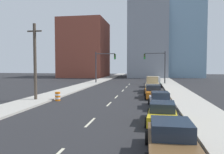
{
  "coord_description": "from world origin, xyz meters",
  "views": [
    {
      "loc": [
        3.83,
        -0.82,
        3.81
      ],
      "look_at": [
        -1.2,
        29.1,
        2.2
      ],
      "focal_mm": 35.0,
      "sensor_mm": 36.0,
      "label": 1
    }
  ],
  "objects_px": {
    "sedan_brown": "(171,141)",
    "pickup_truck_tan": "(152,86)",
    "sedan_orange": "(153,92)",
    "sedan_yellow": "(162,113)",
    "box_truck_black": "(154,82)",
    "utility_pole_left_mid": "(35,61)",
    "sedan_green": "(154,81)",
    "sedan_silver": "(160,100)",
    "traffic_barrel": "(58,96)",
    "traffic_signal_right": "(159,63)",
    "traffic_signal_left": "(101,63)"
  },
  "relations": [
    {
      "from": "utility_pole_left_mid",
      "to": "sedan_orange",
      "type": "relative_size",
      "value": 1.77
    },
    {
      "from": "utility_pole_left_mid",
      "to": "sedan_yellow",
      "type": "height_order",
      "value": "utility_pole_left_mid"
    },
    {
      "from": "sedan_orange",
      "to": "traffic_signal_left",
      "type": "bearing_deg",
      "value": 115.55
    },
    {
      "from": "traffic_barrel",
      "to": "sedan_green",
      "type": "distance_m",
      "value": 25.91
    },
    {
      "from": "sedan_silver",
      "to": "traffic_signal_left",
      "type": "bearing_deg",
      "value": 110.8
    },
    {
      "from": "sedan_silver",
      "to": "traffic_signal_right",
      "type": "bearing_deg",
      "value": 84.96
    },
    {
      "from": "sedan_brown",
      "to": "sedan_orange",
      "type": "relative_size",
      "value": 0.92
    },
    {
      "from": "sedan_orange",
      "to": "sedan_yellow",
      "type": "bearing_deg",
      "value": -90.98
    },
    {
      "from": "traffic_barrel",
      "to": "box_truck_black",
      "type": "relative_size",
      "value": 0.17
    },
    {
      "from": "box_truck_black",
      "to": "sedan_green",
      "type": "relative_size",
      "value": 1.22
    },
    {
      "from": "pickup_truck_tan",
      "to": "sedan_yellow",
      "type": "bearing_deg",
      "value": -88.24
    },
    {
      "from": "traffic_signal_right",
      "to": "sedan_silver",
      "type": "relative_size",
      "value": 1.52
    },
    {
      "from": "sedan_silver",
      "to": "box_truck_black",
      "type": "distance_m",
      "value": 19.37
    },
    {
      "from": "sedan_brown",
      "to": "pickup_truck_tan",
      "type": "bearing_deg",
      "value": 90.36
    },
    {
      "from": "box_truck_black",
      "to": "sedan_green",
      "type": "bearing_deg",
      "value": 85.82
    },
    {
      "from": "traffic_signal_left",
      "to": "sedan_yellow",
      "type": "height_order",
      "value": "traffic_signal_left"
    },
    {
      "from": "sedan_brown",
      "to": "sedan_green",
      "type": "height_order",
      "value": "sedan_brown"
    },
    {
      "from": "traffic_signal_left",
      "to": "sedan_silver",
      "type": "distance_m",
      "value": 27.62
    },
    {
      "from": "pickup_truck_tan",
      "to": "sedan_green",
      "type": "distance_m",
      "value": 13.75
    },
    {
      "from": "sedan_silver",
      "to": "box_truck_black",
      "type": "bearing_deg",
      "value": 87.63
    },
    {
      "from": "traffic_signal_left",
      "to": "sedan_green",
      "type": "height_order",
      "value": "traffic_signal_left"
    },
    {
      "from": "sedan_brown",
      "to": "pickup_truck_tan",
      "type": "distance_m",
      "value": 22.75
    },
    {
      "from": "traffic_barrel",
      "to": "box_truck_black",
      "type": "xyz_separation_m",
      "value": [
        10.6,
        17.31,
        0.41
      ]
    },
    {
      "from": "sedan_orange",
      "to": "traffic_barrel",
      "type": "bearing_deg",
      "value": -162.23
    },
    {
      "from": "utility_pole_left_mid",
      "to": "sedan_silver",
      "type": "height_order",
      "value": "utility_pole_left_mid"
    },
    {
      "from": "sedan_yellow",
      "to": "box_truck_black",
      "type": "xyz_separation_m",
      "value": [
        0.01,
        24.8,
        0.24
      ]
    },
    {
      "from": "traffic_barrel",
      "to": "sedan_orange",
      "type": "height_order",
      "value": "sedan_orange"
    },
    {
      "from": "traffic_barrel",
      "to": "sedan_yellow",
      "type": "bearing_deg",
      "value": -35.26
    },
    {
      "from": "traffic_signal_right",
      "to": "sedan_orange",
      "type": "xyz_separation_m",
      "value": [
        -1.53,
        -19.2,
        -3.61
      ]
    },
    {
      "from": "traffic_barrel",
      "to": "sedan_orange",
      "type": "distance_m",
      "value": 10.91
    },
    {
      "from": "utility_pole_left_mid",
      "to": "sedan_brown",
      "type": "distance_m",
      "value": 18.24
    },
    {
      "from": "traffic_barrel",
      "to": "sedan_green",
      "type": "height_order",
      "value": "sedan_green"
    },
    {
      "from": "traffic_signal_right",
      "to": "sedan_brown",
      "type": "distance_m",
      "value": 36.15
    },
    {
      "from": "utility_pole_left_mid",
      "to": "sedan_silver",
      "type": "xyz_separation_m",
      "value": [
        12.99,
        -1.56,
        -3.59
      ]
    },
    {
      "from": "traffic_barrel",
      "to": "sedan_brown",
      "type": "xyz_separation_m",
      "value": [
        10.61,
        -12.89,
        0.21
      ]
    },
    {
      "from": "utility_pole_left_mid",
      "to": "sedan_brown",
      "type": "bearing_deg",
      "value": -43.87
    },
    {
      "from": "traffic_signal_right",
      "to": "box_truck_black",
      "type": "height_order",
      "value": "traffic_signal_right"
    },
    {
      "from": "traffic_signal_left",
      "to": "sedan_green",
      "type": "xyz_separation_m",
      "value": [
        10.92,
        0.53,
        -3.63
      ]
    },
    {
      "from": "traffic_signal_right",
      "to": "pickup_truck_tan",
      "type": "height_order",
      "value": "traffic_signal_right"
    },
    {
      "from": "sedan_brown",
      "to": "box_truck_black",
      "type": "distance_m",
      "value": 30.2
    },
    {
      "from": "box_truck_black",
      "to": "utility_pole_left_mid",
      "type": "bearing_deg",
      "value": -129.01
    },
    {
      "from": "box_truck_black",
      "to": "sedan_green",
      "type": "xyz_separation_m",
      "value": [
        0.12,
        6.28,
        -0.21
      ]
    },
    {
      "from": "sedan_brown",
      "to": "sedan_silver",
      "type": "distance_m",
      "value": 10.84
    },
    {
      "from": "sedan_orange",
      "to": "sedan_green",
      "type": "bearing_deg",
      "value": 85.59
    },
    {
      "from": "utility_pole_left_mid",
      "to": "box_truck_black",
      "type": "xyz_separation_m",
      "value": [
        12.89,
        17.8,
        -3.36
      ]
    },
    {
      "from": "sedan_yellow",
      "to": "sedan_green",
      "type": "xyz_separation_m",
      "value": [
        0.13,
        31.07,
        0.03
      ]
    },
    {
      "from": "sedan_brown",
      "to": "pickup_truck_tan",
      "type": "relative_size",
      "value": 0.73
    },
    {
      "from": "traffic_signal_left",
      "to": "sedan_brown",
      "type": "height_order",
      "value": "traffic_signal_left"
    },
    {
      "from": "sedan_yellow",
      "to": "sedan_orange",
      "type": "xyz_separation_m",
      "value": [
        -0.38,
        11.34,
        0.05
      ]
    },
    {
      "from": "sedan_brown",
      "to": "sedan_orange",
      "type": "height_order",
      "value": "sedan_orange"
    }
  ]
}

